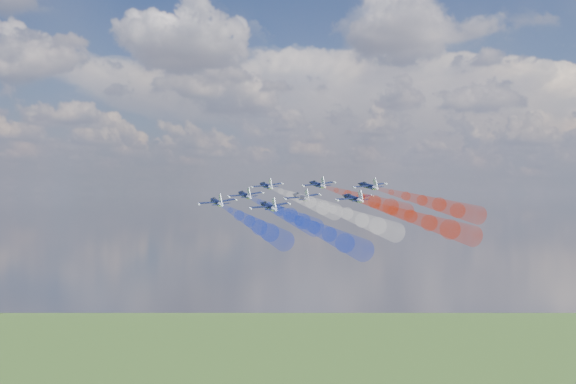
% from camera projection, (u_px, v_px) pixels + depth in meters
% --- Properties ---
extents(jet_lead, '(13.40, 13.85, 5.13)m').
position_uv_depth(jet_lead, '(266.00, 186.00, 173.83)').
color(jet_lead, black).
extents(trail_lead, '(27.96, 30.95, 8.86)m').
position_uv_depth(trail_lead, '(300.00, 199.00, 151.76)').
color(trail_lead, white).
extents(jet_inner_left, '(13.40, 13.85, 5.13)m').
position_uv_depth(jet_inner_left, '(245.00, 195.00, 158.85)').
color(jet_inner_left, black).
extents(trail_inner_left, '(27.96, 30.95, 8.86)m').
position_uv_depth(trail_inner_left, '(279.00, 211.00, 136.78)').
color(trail_inner_left, '#1935DB').
extents(jet_inner_right, '(13.40, 13.85, 5.13)m').
position_uv_depth(jet_inner_right, '(317.00, 185.00, 166.47)').
color(jet_inner_right, black).
extents(trail_inner_right, '(27.96, 30.95, 8.86)m').
position_uv_depth(trail_inner_right, '(361.00, 198.00, 144.40)').
color(trail_inner_right, red).
extents(jet_outer_left, '(13.40, 13.85, 5.13)m').
position_uv_depth(jet_outer_left, '(217.00, 202.00, 146.74)').
color(jet_outer_left, black).
extents(trail_outer_left, '(27.96, 30.95, 8.86)m').
position_uv_depth(trail_outer_left, '(249.00, 221.00, 124.67)').
color(trail_outer_left, '#1935DB').
extents(jet_center_third, '(13.40, 13.85, 5.13)m').
position_uv_depth(jet_center_third, '(301.00, 197.00, 151.50)').
color(jet_center_third, black).
extents(trail_center_third, '(27.96, 30.95, 8.86)m').
position_uv_depth(trail_center_third, '(347.00, 214.00, 129.43)').
color(trail_center_third, white).
extents(jet_outer_right, '(13.40, 13.85, 5.13)m').
position_uv_depth(jet_outer_right, '(368.00, 186.00, 159.74)').
color(jet_outer_right, black).
extents(trail_outer_right, '(27.96, 30.95, 8.86)m').
position_uv_depth(trail_outer_right, '(422.00, 200.00, 137.67)').
color(trail_outer_right, red).
extents(jet_rear_left, '(13.40, 13.85, 5.13)m').
position_uv_depth(jet_rear_left, '(269.00, 206.00, 137.67)').
color(jet_rear_left, black).
extents(trail_rear_left, '(27.96, 30.95, 8.86)m').
position_uv_depth(trail_rear_left, '(313.00, 227.00, 115.60)').
color(trail_rear_left, '#1935DB').
extents(jet_rear_right, '(13.40, 13.85, 5.13)m').
position_uv_depth(jet_rear_right, '(353.00, 198.00, 145.00)').
color(jet_rear_right, black).
extents(trail_rear_right, '(27.96, 30.95, 8.86)m').
position_uv_depth(trail_rear_right, '(410.00, 216.00, 122.92)').
color(trail_rear_right, red).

